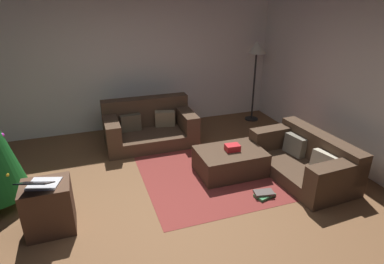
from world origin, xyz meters
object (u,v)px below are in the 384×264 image
object	(u,v)px
tv_remote	(234,149)
gift_box	(232,148)
couch_left	(149,126)
laptop	(41,184)
corner_lamp	(256,53)
ottoman	(230,161)
side_table	(49,207)
book_stack	(264,194)
couch_right	(306,159)

from	to	relation	value
tv_remote	gift_box	bearing A→B (deg)	171.77
couch_left	laptop	xyz separation A→B (m)	(-1.61, -2.08, 0.36)
laptop	corner_lamp	world-z (taller)	corner_lamp
ottoman	side_table	xyz separation A→B (m)	(-2.50, -0.50, 0.12)
couch_left	corner_lamp	distance (m)	2.61
couch_left	laptop	world-z (taller)	laptop
ottoman	book_stack	xyz separation A→B (m)	(0.16, -0.75, -0.15)
tv_remote	laptop	size ratio (longest dim) A/B	0.32
couch_right	book_stack	distance (m)	0.94
side_table	tv_remote	bearing A→B (deg)	11.18
side_table	corner_lamp	size ratio (longest dim) A/B	0.36
couch_right	side_table	distance (m)	3.52
corner_lamp	side_table	bearing A→B (deg)	-148.63
couch_right	gift_box	bearing A→B (deg)	63.04
corner_lamp	gift_box	bearing A→B (deg)	-126.35
side_table	corner_lamp	bearing A→B (deg)	31.37
couch_right	book_stack	world-z (taller)	couch_right
ottoman	laptop	distance (m)	2.62
book_stack	gift_box	bearing A→B (deg)	100.17
couch_right	gift_box	size ratio (longest dim) A/B	7.61
laptop	corner_lamp	bearing A→B (deg)	31.92
ottoman	laptop	bearing A→B (deg)	-167.33
tv_remote	ottoman	bearing A→B (deg)	160.50
ottoman	laptop	world-z (taller)	laptop
ottoman	corner_lamp	size ratio (longest dim) A/B	0.60
couch_right	corner_lamp	xyz separation A→B (m)	(0.39, 2.33, 1.15)
couch_right	side_table	bearing A→B (deg)	87.78
gift_box	book_stack	world-z (taller)	gift_box
couch_right	tv_remote	xyz separation A→B (m)	(-0.96, 0.45, 0.12)
tv_remote	corner_lamp	bearing A→B (deg)	30.29
couch_right	side_table	world-z (taller)	couch_right
tv_remote	side_table	size ratio (longest dim) A/B	0.27
book_stack	corner_lamp	distance (m)	3.23
book_stack	couch_right	bearing A→B (deg)	19.15
couch_right	side_table	xyz separation A→B (m)	(-3.52, -0.05, 0.04)
corner_lamp	laptop	bearing A→B (deg)	-148.08
ottoman	gift_box	xyz separation A→B (m)	(0.03, -0.01, 0.23)
couch_left	laptop	bearing A→B (deg)	52.72
ottoman	side_table	bearing A→B (deg)	-168.65
side_table	corner_lamp	world-z (taller)	corner_lamp
couch_left	couch_right	world-z (taller)	couch_left
side_table	ottoman	bearing A→B (deg)	11.35
ottoman	book_stack	bearing A→B (deg)	-77.98
couch_left	ottoman	distance (m)	1.77
couch_left	ottoman	size ratio (longest dim) A/B	1.61
book_stack	ottoman	bearing A→B (deg)	102.02
tv_remote	book_stack	size ratio (longest dim) A/B	0.54
laptop	ottoman	bearing A→B (deg)	12.67
laptop	side_table	bearing A→B (deg)	71.97
couch_right	corner_lamp	bearing A→B (deg)	-12.64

